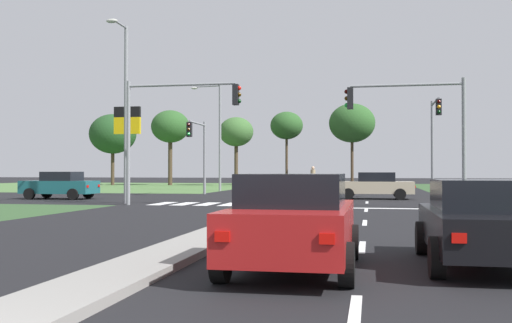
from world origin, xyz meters
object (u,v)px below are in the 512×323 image
object	(u,v)px
treeline_fifth	(352,123)
treeline_fourth	(287,126)
street_lamp_second	(125,104)
car_black_third	(483,222)
traffic_signal_far_left	(199,144)
traffic_signal_near_right	(418,118)
traffic_signal_far_right	(434,130)
street_lamp_third	(217,131)
pedestrian_at_median	(313,176)
car_red_second	(294,221)
treeline_third	(236,132)
car_teal_fourth	(60,185)
treeline_near	(113,134)
fuel_price_totem	(127,131)
traffic_signal_near_left	(169,118)
treeline_second	(170,127)
car_beige_near	(375,185)

from	to	relation	value
treeline_fifth	treeline_fourth	bearing A→B (deg)	174.66
street_lamp_second	car_black_third	bearing A→B (deg)	-50.92
traffic_signal_far_left	street_lamp_second	bearing A→B (deg)	-93.55
traffic_signal_near_right	treeline_fourth	size ratio (longest dim) A/B	0.68
treeline_fifth	street_lamp_second	bearing A→B (deg)	-104.65
traffic_signal_far_right	street_lamp_third	size ratio (longest dim) A/B	0.71
pedestrian_at_median	car_red_second	bearing A→B (deg)	-141.98
treeline_third	traffic_signal_near_right	bearing A→B (deg)	-65.90
treeline_fourth	treeline_fifth	xyz separation A→B (m)	(7.32, -0.68, 0.14)
car_teal_fourth	treeline_near	bearing A→B (deg)	19.43
traffic_signal_far_right	traffic_signal_far_left	xyz separation A→B (m)	(-15.20, -0.08, -0.71)
traffic_signal_far_right	treeline_fourth	distance (m)	31.14
street_lamp_second	street_lamp_third	size ratio (longest dim) A/B	1.03
treeline_third	car_teal_fourth	bearing A→B (deg)	-95.55
fuel_price_totem	treeline_near	world-z (taller)	treeline_near
car_black_third	street_lamp_second	distance (m)	22.30
car_teal_fourth	traffic_signal_near_left	distance (m)	10.09
traffic_signal_far_left	treeline_third	bearing A→B (deg)	97.11
traffic_signal_far_left	traffic_signal_far_right	bearing A→B (deg)	0.29
car_red_second	street_lamp_second	world-z (taller)	street_lamp_second
car_teal_fourth	treeline_fifth	world-z (taller)	treeline_fifth
car_teal_fourth	treeline_near	distance (m)	33.76
traffic_signal_far_left	traffic_signal_near_right	distance (m)	17.78
traffic_signal_far_right	traffic_signal_near_left	xyz separation A→B (m)	(-13.20, -11.83, -0.05)
treeline_second	traffic_signal_far_right	bearing A→B (deg)	-44.03
car_red_second	treeline_fifth	world-z (taller)	treeline_fifth
car_beige_near	car_teal_fourth	xyz separation A→B (m)	(-17.73, -3.37, 0.02)
car_teal_fourth	traffic_signal_near_right	size ratio (longest dim) A/B	0.75
car_red_second	treeline_near	xyz separation A→B (m)	(-27.38, 53.17, 4.96)
car_teal_fourth	treeline_fifth	bearing A→B (deg)	-24.30
street_lamp_second	treeline_fourth	bearing A→B (deg)	86.08
car_black_third	street_lamp_second	world-z (taller)	street_lamp_second
car_black_third	treeline_fifth	world-z (taller)	treeline_fifth
car_black_third	traffic_signal_far_left	xyz separation A→B (m)	(-13.15, 27.67, 2.68)
car_black_third	car_red_second	bearing A→B (deg)	-163.37
treeline_fifth	fuel_price_totem	bearing A→B (deg)	-115.36
treeline_fourth	fuel_price_totem	bearing A→B (deg)	-102.22
treeline_second	treeline_near	bearing A→B (deg)	-175.37
street_lamp_third	car_beige_near	bearing A→B (deg)	-43.83
traffic_signal_far_left	traffic_signal_near_right	bearing A→B (deg)	-41.42
car_red_second	traffic_signal_near_left	size ratio (longest dim) A/B	0.72
street_lamp_second	car_red_second	bearing A→B (deg)	-59.14
treeline_fifth	car_red_second	bearing A→B (deg)	-89.25
car_red_second	treeline_fifth	bearing A→B (deg)	90.75
car_beige_near	car_black_third	distance (m)	24.18
car_beige_near	pedestrian_at_median	bearing A→B (deg)	32.63
treeline_second	traffic_signal_near_right	bearing A→B (deg)	-56.91
car_black_third	treeline_fourth	world-z (taller)	treeline_fourth
car_red_second	street_lamp_third	xyz separation A→B (m)	(-10.96, 36.97, 4.06)
car_black_third	traffic_signal_near_left	size ratio (longest dim) A/B	0.72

